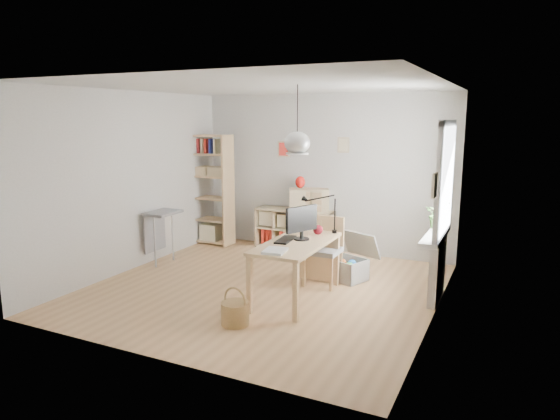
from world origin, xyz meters
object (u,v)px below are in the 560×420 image
at_px(cube_shelf, 294,232).
at_px(chair, 324,246).
at_px(desk, 297,249).
at_px(monitor, 302,221).
at_px(drawer_chest, 309,200).
at_px(tall_bookshelf, 210,185).
at_px(storage_chest, 347,264).

relative_size(cube_shelf, chair, 1.48).
distance_m(desk, chair, 0.72).
xyz_separation_m(cube_shelf, monitor, (1.03, -2.09, 0.70)).
bearing_deg(desk, drawer_chest, 108.52).
bearing_deg(cube_shelf, drawer_chest, -8.10).
bearing_deg(monitor, desk, -70.00).
bearing_deg(desk, chair, 80.43).
relative_size(chair, monitor, 1.98).
distance_m(monitor, drawer_chest, 2.19).
relative_size(cube_shelf, monitor, 2.93).
bearing_deg(monitor, drawer_chest, 134.08).
height_order(tall_bookshelf, drawer_chest, tall_bookshelf).
xyz_separation_m(cube_shelf, storage_chest, (1.36, -1.16, -0.09)).
xyz_separation_m(desk, monitor, (0.01, 0.14, 0.34)).
distance_m(cube_shelf, monitor, 2.44).
bearing_deg(drawer_chest, cube_shelf, 147.22).
distance_m(desk, monitor, 0.37).
distance_m(desk, storage_chest, 1.21).
xyz_separation_m(chair, storage_chest, (0.22, 0.37, -0.33)).
distance_m(tall_bookshelf, storage_chest, 3.17).
bearing_deg(chair, tall_bookshelf, 155.11).
distance_m(cube_shelf, storage_chest, 1.79).
height_order(tall_bookshelf, chair, tall_bookshelf).
distance_m(chair, drawer_chest, 1.76).
distance_m(cube_shelf, drawer_chest, 0.68).
bearing_deg(cube_shelf, chair, -53.34).
relative_size(tall_bookshelf, drawer_chest, 2.98).
xyz_separation_m(cube_shelf, chair, (1.14, -1.53, 0.24)).
distance_m(cube_shelf, chair, 1.92).
distance_m(chair, storage_chest, 0.54).
height_order(desk, storage_chest, desk).
bearing_deg(cube_shelf, tall_bookshelf, -169.81).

